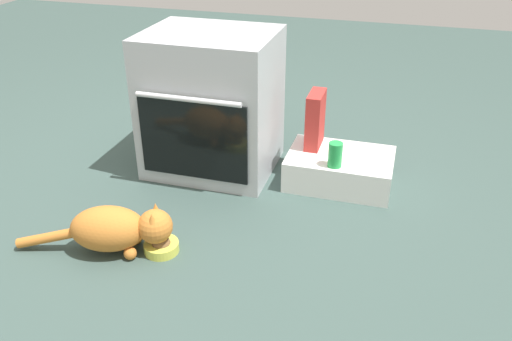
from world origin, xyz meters
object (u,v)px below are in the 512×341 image
at_px(oven, 212,103).
at_px(cat, 117,229).
at_px(pantry_cabinet, 340,169).
at_px(soda_can, 335,155).
at_px(food_bowl, 161,246).
at_px(cereal_box, 315,120).

height_order(oven, cat, oven).
height_order(pantry_cabinet, soda_can, soda_can).
relative_size(pantry_cabinet, cat, 0.81).
xyz_separation_m(oven, soda_can, (0.65, -0.12, -0.14)).
xyz_separation_m(pantry_cabinet, soda_can, (-0.01, -0.12, 0.14)).
distance_m(food_bowl, cat, 0.19).
bearing_deg(cat, cereal_box, 39.40).
xyz_separation_m(pantry_cabinet, cat, (-0.78, -0.82, 0.03)).
relative_size(pantry_cabinet, soda_can, 4.26).
xyz_separation_m(oven, cereal_box, (0.52, 0.08, -0.06)).
relative_size(food_bowl, cereal_box, 0.51).
xyz_separation_m(oven, cat, (-0.11, -0.81, -0.24)).
xyz_separation_m(oven, food_bowl, (0.05, -0.76, -0.33)).
height_order(food_bowl, soda_can, soda_can).
height_order(oven, soda_can, oven).
bearing_deg(oven, soda_can, -10.19).
bearing_deg(soda_can, cat, -137.89).
bearing_deg(food_bowl, oven, 94.03).
height_order(oven, food_bowl, oven).
bearing_deg(soda_can, oven, 169.81).
bearing_deg(cereal_box, cat, -125.37).
distance_m(soda_can, cereal_box, 0.25).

